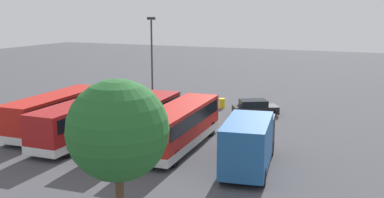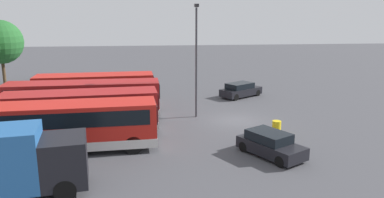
% 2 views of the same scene
% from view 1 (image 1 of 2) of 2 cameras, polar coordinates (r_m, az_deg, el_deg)
% --- Properties ---
extents(ground_plane, '(140.00, 140.00, 0.00)m').
position_cam_1_polar(ground_plane, '(43.57, -1.51, -1.27)').
color(ground_plane, '#47474C').
extents(bus_single_deck_near_end, '(3.19, 10.36, 2.95)m').
position_cam_1_polar(bus_single_deck_near_end, '(31.02, -1.61, -3.37)').
color(bus_single_deck_near_end, red).
rests_on(bus_single_deck_near_end, ground).
extents(bus_single_deck_second, '(3.33, 10.55, 2.95)m').
position_cam_1_polar(bus_single_deck_second, '(32.55, -6.82, -2.74)').
color(bus_single_deck_second, '#A51919').
rests_on(bus_single_deck_second, ground).
extents(bus_single_deck_third, '(2.87, 11.85, 2.95)m').
position_cam_1_polar(bus_single_deck_third, '(34.19, -12.67, -2.26)').
color(bus_single_deck_third, '#A51919').
rests_on(bus_single_deck_third, ground).
extents(bus_single_deck_fourth, '(3.12, 10.24, 2.95)m').
position_cam_1_polar(bus_single_deck_fourth, '(36.73, -16.93, -1.55)').
color(bus_single_deck_fourth, red).
rests_on(bus_single_deck_fourth, ground).
extents(box_truck_blue, '(3.63, 7.80, 3.20)m').
position_cam_1_polar(box_truck_blue, '(27.20, 7.27, -5.38)').
color(box_truck_blue, '#235999').
rests_on(box_truck_blue, ground).
extents(car_hatchback_silver, '(3.91, 4.65, 1.43)m').
position_cam_1_polar(car_hatchback_silver, '(49.31, -8.96, 0.91)').
color(car_hatchback_silver, black).
rests_on(car_hatchback_silver, ground).
extents(car_small_green, '(4.38, 3.56, 1.43)m').
position_cam_1_polar(car_small_green, '(41.20, 7.99, -1.11)').
color(car_small_green, black).
rests_on(car_small_green, ground).
extents(lamp_post_tall, '(0.70, 0.30, 8.84)m').
position_cam_1_polar(lamp_post_tall, '(40.77, -5.13, 5.11)').
color(lamp_post_tall, '#38383D').
rests_on(lamp_post_tall, ground).
extents(waste_bin_yellow, '(0.60, 0.60, 0.95)m').
position_cam_1_polar(waste_bin_yellow, '(43.94, 3.83, -0.55)').
color(waste_bin_yellow, yellow).
rests_on(waste_bin_yellow, ground).
extents(tree_midleft, '(4.25, 4.25, 6.75)m').
position_cam_1_polar(tree_midleft, '(18.58, -9.43, -4.00)').
color(tree_midleft, '#4C3823').
rests_on(tree_midleft, ground).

